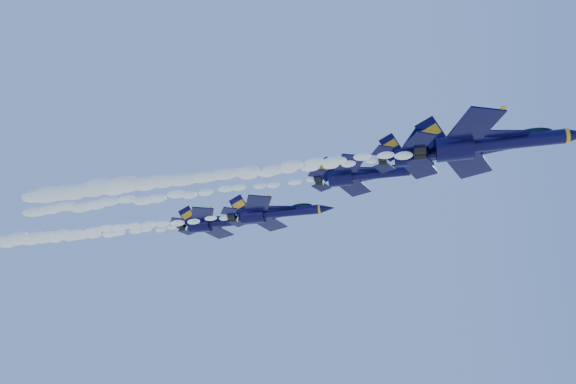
% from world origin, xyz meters
% --- Properties ---
extents(jet_lead, '(19.68, 16.15, 7.31)m').
position_xyz_m(jet_lead, '(17.25, -10.69, 148.82)').
color(jet_lead, black).
extents(smoke_trail_jet_lead, '(50.53, 2.35, 2.12)m').
position_xyz_m(smoke_trail_jet_lead, '(-16.43, -10.69, 148.36)').
color(smoke_trail_jet_lead, white).
extents(jet_second, '(15.72, 12.90, 5.84)m').
position_xyz_m(jet_second, '(11.23, -6.17, 150.85)').
color(jet_second, black).
extents(smoke_trail_jet_second, '(50.53, 1.88, 1.69)m').
position_xyz_m(smoke_trail_jet_second, '(-20.76, -6.17, 150.43)').
color(smoke_trail_jet_second, white).
extents(jet_third, '(17.03, 13.97, 6.33)m').
position_xyz_m(jet_third, '(1.58, 6.29, 155.46)').
color(jet_third, black).
extents(smoke_trail_jet_third, '(50.53, 2.03, 1.83)m').
position_xyz_m(smoke_trail_jet_third, '(-30.96, 6.29, 155.03)').
color(smoke_trail_jet_third, white).
extents(jet_fourth, '(18.37, 15.07, 6.83)m').
position_xyz_m(jet_fourth, '(-14.20, 14.54, 154.33)').
color(jet_fourth, black).
extents(smoke_trail_jet_fourth, '(50.53, 2.19, 1.97)m').
position_xyz_m(smoke_trail_jet_fourth, '(-47.31, 14.54, 153.88)').
color(smoke_trail_jet_fourth, white).
extents(jet_fifth, '(18.64, 15.29, 6.93)m').
position_xyz_m(jet_fifth, '(-26.79, 22.61, 157.13)').
color(jet_fifth, black).
extents(smoke_trail_jet_fifth, '(50.53, 2.23, 2.00)m').
position_xyz_m(smoke_trail_jet_fifth, '(-60.02, 22.61, 156.69)').
color(smoke_trail_jet_fifth, white).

